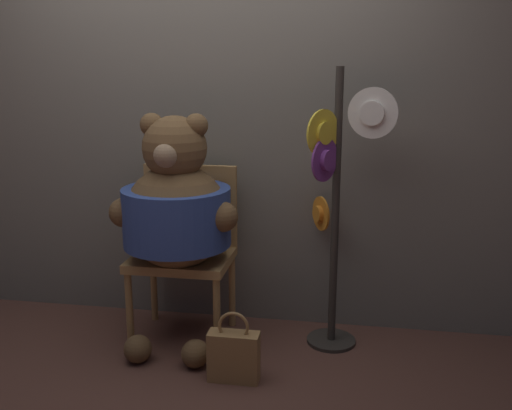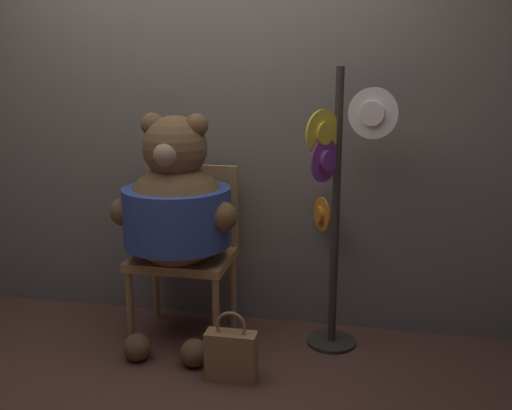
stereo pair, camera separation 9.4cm
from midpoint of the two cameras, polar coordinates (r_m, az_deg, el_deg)
name	(u,v)px [view 1 (the left image)]	position (r m, az deg, el deg)	size (l,w,h in m)	color
ground_plane	(186,357)	(3.27, -7.90, -14.79)	(14.00, 14.00, 0.00)	brown
wall_back	(209,117)	(3.48, -5.56, 8.72)	(8.00, 0.10, 2.51)	slate
chair	(185,243)	(3.35, -7.87, -3.77)	(0.56, 0.46, 0.99)	#B2844C
teddy_bear	(176,210)	(3.15, -8.83, -0.50)	(0.71, 0.63, 1.31)	brown
hat_display_rack	(335,201)	(3.11, 7.10, 0.35)	(0.45, 0.45, 1.55)	#332D28
handbag_on_ground	(234,355)	(2.97, -3.18, -14.76)	(0.26, 0.10, 0.37)	#A87A47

